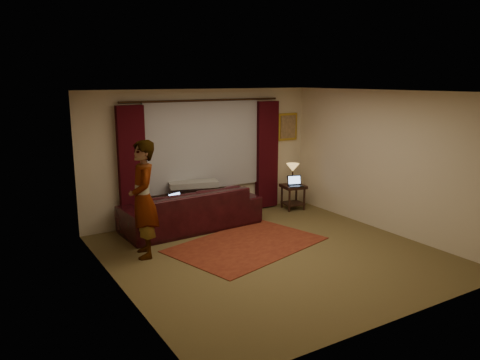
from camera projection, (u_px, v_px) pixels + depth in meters
name	position (u px, v px, depth m)	size (l,w,h in m)	color
floor	(273.00, 254.00, 7.61)	(5.00, 5.00, 0.01)	brown
ceiling	(275.00, 92.00, 7.05)	(5.00, 5.00, 0.02)	silver
wall_back	(202.00, 154.00, 9.42)	(5.00, 0.02, 2.60)	beige
wall_front	(403.00, 215.00, 5.24)	(5.00, 0.02, 2.60)	beige
wall_left	(117.00, 196.00, 6.07)	(0.02, 5.00, 2.60)	beige
wall_right	(385.00, 162.00, 8.59)	(0.02, 5.00, 2.60)	beige
sheer_curtain	(204.00, 145.00, 9.33)	(2.50, 0.05, 1.80)	#A4A3AB
drape_left	(132.00, 168.00, 8.60)	(0.50, 0.14, 2.30)	#32060C
drape_right	(267.00, 155.00, 10.11)	(0.50, 0.14, 2.30)	#32060C
curtain_rod	(204.00, 100.00, 9.10)	(0.04, 0.04, 3.40)	black
picture_frame	(287.00, 127.00, 10.36)	(0.50, 0.04, 0.60)	gold
sofa	(191.00, 201.00, 8.82)	(2.62, 1.13, 1.06)	black
throw_blanket	(193.00, 170.00, 9.05)	(0.95, 0.38, 0.11)	gray
clothing_pile	(233.00, 192.00, 9.12)	(0.50, 0.38, 0.21)	#744552
laptop_sofa	(179.00, 199.00, 8.52)	(0.30, 0.33, 0.22)	black
area_rug	(247.00, 245.00, 8.02)	(2.51, 1.68, 0.01)	maroon
end_table	(293.00, 197.00, 10.19)	(0.47, 0.47, 0.54)	black
tiffany_lamp	(293.00, 174.00, 10.18)	(0.28, 0.28, 0.45)	olive
laptop_table	(296.00, 181.00, 9.98)	(0.30, 0.33, 0.22)	black
person	(143.00, 199.00, 7.35)	(0.55, 0.55, 1.87)	gray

